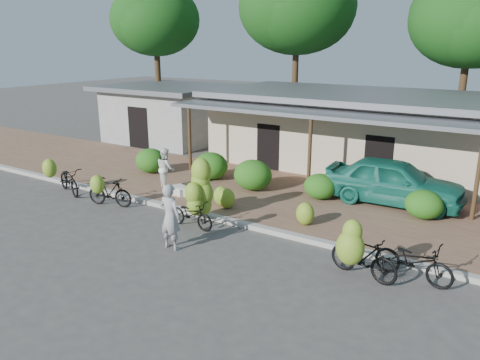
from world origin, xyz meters
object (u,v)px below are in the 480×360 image
Objects in this scene: bike_right at (360,253)px; tree_center_right at (468,17)px; vendor at (170,217)px; sack_near at (184,191)px; bystander at (166,168)px; bike_center at (197,198)px; teal_van at (394,181)px; bike_far_left at (67,179)px; tree_back_left at (154,18)px; bike_far_right at (414,261)px; bike_left at (108,191)px; sack_far at (180,190)px; tree_far_center at (295,5)px.

tree_center_right is at bearing 13.62° from bike_right.
bike_right is at bearing -167.33° from vendor.
bystander reaches higher than sack_near.
bike_right is 1.00× the size of vendor.
bike_center reaches higher than teal_van.
tree_center_right reaches higher than sack_near.
tree_back_left is at bearing 47.93° from bike_far_left.
tree_back_left is at bearing 65.74° from teal_van.
teal_van is (16.74, -6.80, -5.98)m from tree_back_left.
vendor is at bearing 145.86° from teal_van.
bike_right is 5.05m from vendor.
bike_far_right is (1.58, -15.31, -6.14)m from tree_center_right.
teal_van is (8.26, 5.26, 0.33)m from bike_left.
bike_center is at bearing 134.26° from teal_van.
tree_center_right is 5.02× the size of bike_left.
sack_far is (1.42, 2.14, -0.32)m from bike_left.
bike_center is 1.87m from vendor.
vendor is 1.20× the size of bystander.
tree_back_left is 22.93m from bike_far_right.
sack_near is at bearing -80.72° from tree_far_center.
bike_left reaches higher than sack_far.
teal_van is (7.77, 2.82, 0.02)m from bystander.
bike_far_right is at bearing -162.00° from teal_van.
sack_far is (-2.16, 1.80, -0.59)m from bike_center.
bystander is at bearing 83.20° from bike_right.
bike_left is 3.61m from bike_center.
bike_left is (2.43, -0.20, -0.00)m from bike_far_left.
vendor is (6.49, -1.66, 0.35)m from bike_far_left.
tree_back_left is at bearing 47.44° from bike_center.
bystander is (0.49, 2.44, 0.32)m from bike_left.
bike_far_right is 5.36m from teal_van.
tree_far_center is at bearing -73.60° from vendor.
bystander is at bearing 162.38° from sack_far.
bike_left is at bearing -123.51° from sack_far.
tree_far_center is 2.17× the size of teal_van.
bike_far_left is 1.11× the size of bike_right.
tree_center_right is at bearing -89.56° from bystander.
teal_van is at bearing -91.43° from tree_center_right.
bike_center is 3.73m from bystander.
bike_far_left is at bearing 98.55° from bike_far_right.
bike_far_left is 2.42× the size of sack_near.
bike_right is 1.19× the size of bystander.
vendor is at bearing -163.48° from bike_center.
teal_van is (-0.26, -10.30, -5.73)m from tree_center_right.
bike_far_right is 1.27× the size of bystander.
bike_center reaches higher than sack_far.
tree_far_center is at bearing 43.89° from bike_far_right.
bike_center reaches higher than bike_far_right.
tree_center_right is 4.30× the size of bike_far_left.
tree_center_right is at bearing 62.13° from sack_far.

